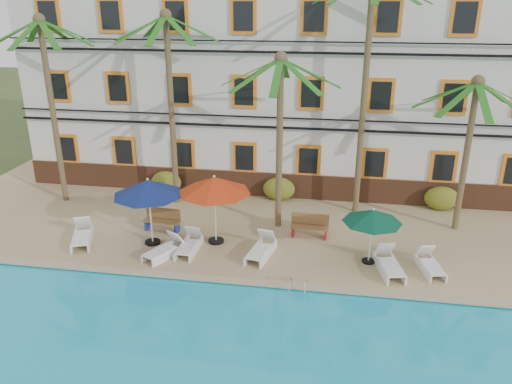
% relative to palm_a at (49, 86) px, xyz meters
% --- Properties ---
extents(ground, '(100.00, 100.00, 0.00)m').
position_rel_palm_a_xyz_m(ground, '(9.76, -4.96, -5.61)').
color(ground, '#384C23').
rests_on(ground, ground).
extents(pool_deck, '(30.00, 12.00, 0.25)m').
position_rel_palm_a_xyz_m(pool_deck, '(9.76, 0.04, -5.49)').
color(pool_deck, tan).
rests_on(pool_deck, ground).
extents(pool_coping, '(30.00, 0.35, 0.06)m').
position_rel_palm_a_xyz_m(pool_coping, '(9.76, -5.86, -5.33)').
color(pool_coping, tan).
rests_on(pool_coping, pool_deck).
extents(hotel_building, '(25.40, 6.44, 10.22)m').
position_rel_palm_a_xyz_m(hotel_building, '(9.76, 5.02, -0.24)').
color(hotel_building, silver).
rests_on(hotel_building, pool_deck).
extents(palm_a, '(4.55, 4.55, 8.36)m').
position_rel_palm_a_xyz_m(palm_a, '(0.00, 0.00, 0.00)').
color(palm_a, brown).
rests_on(palm_a, pool_deck).
extents(palm_b, '(4.55, 4.55, 8.53)m').
position_rel_palm_a_xyz_m(palm_b, '(5.28, 0.61, 0.10)').
color(palm_b, brown).
rests_on(palm_b, pool_deck).
extents(palm_c, '(4.55, 4.55, 7.10)m').
position_rel_palm_a_xyz_m(palm_c, '(10.27, -1.20, -0.73)').
color(palm_c, brown).
rests_on(palm_c, pool_deck).
extents(palm_d, '(4.55, 4.55, 10.01)m').
position_rel_palm_a_xyz_m(palm_d, '(13.51, 0.85, 0.93)').
color(palm_d, brown).
rests_on(palm_d, pool_deck).
extents(palm_e, '(4.55, 4.55, 6.29)m').
position_rel_palm_a_xyz_m(palm_e, '(17.55, -0.31, -1.21)').
color(palm_e, brown).
rests_on(palm_e, pool_deck).
extents(shrub_left, '(1.50, 0.90, 1.10)m').
position_rel_palm_a_xyz_m(shrub_left, '(4.43, 1.64, -4.81)').
color(shrub_left, '#1E5217').
rests_on(shrub_left, pool_deck).
extents(shrub_mid, '(1.50, 0.90, 1.10)m').
position_rel_palm_a_xyz_m(shrub_mid, '(9.96, 1.64, -4.81)').
color(shrub_mid, '#1E5217').
rests_on(shrub_mid, pool_deck).
extents(shrub_right, '(1.50, 0.90, 1.10)m').
position_rel_palm_a_xyz_m(shrub_right, '(17.30, 1.64, -4.81)').
color(shrub_right, '#1E5217').
rests_on(shrub_right, pool_deck).
extents(umbrella_blue, '(2.71, 2.71, 2.70)m').
position_rel_palm_a_xyz_m(umbrella_blue, '(5.63, -3.60, -3.05)').
color(umbrella_blue, black).
rests_on(umbrella_blue, pool_deck).
extents(umbrella_red, '(2.79, 2.79, 2.78)m').
position_rel_palm_a_xyz_m(umbrella_red, '(8.05, -3.10, -2.98)').
color(umbrella_red, black).
rests_on(umbrella_red, pool_deck).
extents(umbrella_green, '(2.13, 2.13, 2.13)m').
position_rel_palm_a_xyz_m(umbrella_green, '(13.88, -3.76, -3.55)').
color(umbrella_green, black).
rests_on(umbrella_green, pool_deck).
extents(lounger_a, '(1.31, 2.00, 0.89)m').
position_rel_palm_a_xyz_m(lounger_a, '(2.89, -3.96, -5.07)').
color(lounger_a, white).
rests_on(lounger_a, pool_deck).
extents(lounger_b, '(1.36, 1.84, 0.83)m').
position_rel_palm_a_xyz_m(lounger_b, '(6.47, -4.50, -5.09)').
color(lounger_b, white).
rests_on(lounger_b, pool_deck).
extents(lounger_c, '(0.66, 1.76, 0.82)m').
position_rel_palm_a_xyz_m(lounger_c, '(7.23, -3.98, -5.09)').
color(lounger_c, white).
rests_on(lounger_c, pool_deck).
extents(lounger_d, '(1.01, 1.96, 0.88)m').
position_rel_palm_a_xyz_m(lounger_d, '(9.97, -3.93, -5.07)').
color(lounger_d, white).
rests_on(lounger_d, pool_deck).
extents(lounger_e, '(1.04, 1.97, 0.88)m').
position_rel_palm_a_xyz_m(lounger_e, '(14.54, -4.31, -5.07)').
color(lounger_e, white).
rests_on(lounger_e, pool_deck).
extents(lounger_f, '(0.91, 1.74, 0.78)m').
position_rel_palm_a_xyz_m(lounger_f, '(15.96, -4.04, -5.11)').
color(lounger_f, white).
rests_on(lounger_f, pool_deck).
extents(bench_left, '(1.54, 0.62, 0.93)m').
position_rel_palm_a_xyz_m(bench_left, '(5.65, -2.40, -4.89)').
color(bench_left, olive).
rests_on(bench_left, pool_deck).
extents(bench_right, '(1.51, 0.52, 0.93)m').
position_rel_palm_a_xyz_m(bench_right, '(11.63, -2.00, -4.89)').
color(bench_right, olive).
rests_on(bench_right, pool_deck).
extents(pool_ladder, '(0.54, 0.74, 0.74)m').
position_rel_palm_a_xyz_m(pool_ladder, '(11.50, -5.96, -5.36)').
color(pool_ladder, silver).
rests_on(pool_ladder, ground).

